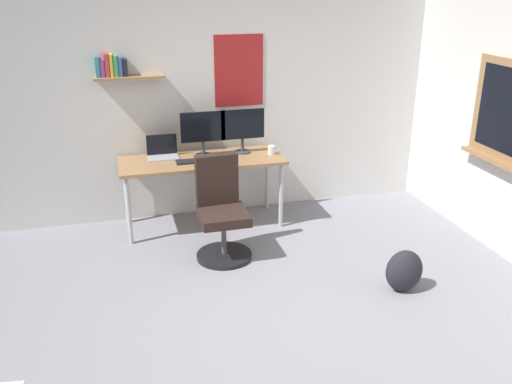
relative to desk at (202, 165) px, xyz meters
name	(u,v)px	position (x,y,z in m)	size (l,w,h in m)	color
ground_plane	(278,332)	(0.20, -2.05, -0.67)	(5.20, 5.20, 0.00)	gray
wall_back	(211,95)	(0.19, 0.40, 0.64)	(5.00, 0.30, 2.60)	silver
desk	(202,165)	(0.00, 0.00, 0.00)	(1.67, 0.64, 0.73)	#997047
office_chair	(222,215)	(0.05, -0.73, -0.26)	(0.52, 0.52, 0.95)	black
laptop	(163,152)	(-0.38, 0.15, 0.12)	(0.31, 0.21, 0.23)	#ADAFB5
monitor_primary	(203,130)	(0.04, 0.10, 0.34)	(0.46, 0.17, 0.46)	#38383D
monitor_secondary	(243,128)	(0.46, 0.10, 0.34)	(0.46, 0.17, 0.46)	#38383D
keyboard	(195,161)	(-0.08, -0.08, 0.08)	(0.37, 0.13, 0.02)	black
computer_mouse	(222,158)	(0.20, -0.08, 0.08)	(0.10, 0.06, 0.03)	#262628
coffee_mug	(271,150)	(0.73, -0.03, 0.11)	(0.08, 0.08, 0.09)	silver
backpack	(404,271)	(1.38, -1.75, -0.48)	(0.32, 0.22, 0.37)	#232328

